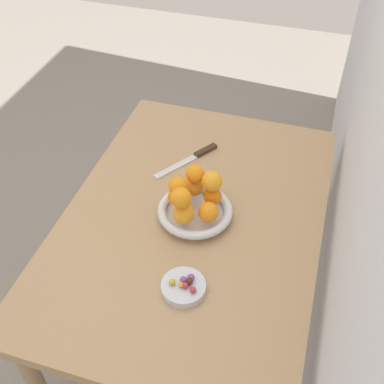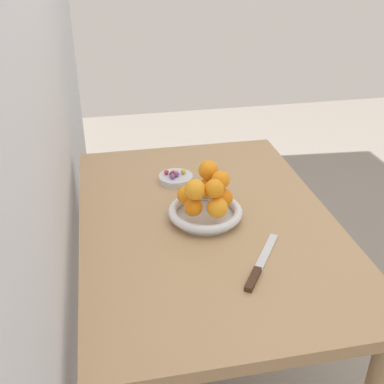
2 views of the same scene
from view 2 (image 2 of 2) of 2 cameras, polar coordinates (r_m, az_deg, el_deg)
wall_back at (r=1.23m, az=-18.67°, el=15.15°), size 4.00×0.05×2.50m
dining_table at (r=1.50m, az=1.77°, el=-6.04°), size 1.10×0.76×0.74m
fruit_bowl at (r=1.44m, az=1.57°, el=-2.46°), size 0.22×0.22×0.04m
candy_dish at (r=1.66m, az=-1.94°, el=1.63°), size 0.12×0.12×0.02m
orange_0 at (r=1.47m, az=1.69°, el=0.42°), size 0.06×0.06×0.06m
orange_1 at (r=1.44m, az=-0.63°, el=-0.38°), size 0.06×0.06×0.06m
orange_2 at (r=1.38m, az=0.15°, el=-1.80°), size 0.05×0.05×0.05m
orange_3 at (r=1.37m, az=3.00°, el=-1.85°), size 0.06×0.06×0.06m
orange_4 at (r=1.43m, az=3.70°, el=-0.60°), size 0.06×0.06×0.06m
orange_5 at (r=1.41m, az=3.41°, el=1.45°), size 0.05×0.05×0.05m
orange_6 at (r=1.35m, az=2.69°, el=0.42°), size 0.06×0.06×0.06m
orange_7 at (r=1.45m, az=1.93°, el=2.62°), size 0.06×0.06×0.06m
orange_8 at (r=1.35m, az=0.35°, el=0.27°), size 0.06×0.06×0.06m
candy_ball_0 at (r=1.64m, az=-2.38°, el=2.11°), size 0.02×0.02×0.02m
candy_ball_1 at (r=1.66m, az=-2.23°, el=2.31°), size 0.02×0.02×0.02m
candy_ball_2 at (r=1.63m, az=-2.32°, el=1.88°), size 0.02×0.02×0.02m
candy_ball_3 at (r=1.66m, az=-3.05°, el=2.35°), size 0.02×0.02×0.02m
candy_ball_4 at (r=1.66m, az=-1.04°, el=2.43°), size 0.02×0.02×0.02m
candy_ball_5 at (r=1.64m, az=-1.82°, el=2.13°), size 0.02×0.02×0.02m
candy_ball_6 at (r=1.66m, az=-1.86°, el=2.31°), size 0.01×0.01×0.01m
knife at (r=1.27m, az=8.02°, el=-8.63°), size 0.23×0.16×0.01m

